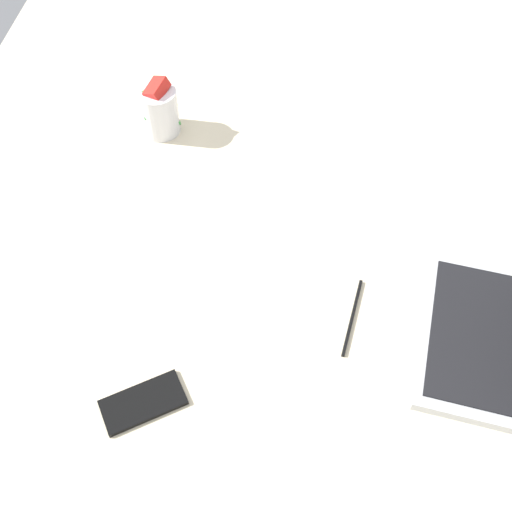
# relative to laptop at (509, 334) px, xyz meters

# --- Properties ---
(bed_mattress) EXTENTS (1.80, 1.40, 0.18)m
(bed_mattress) POSITION_rel_laptop_xyz_m (-0.35, -0.52, -0.13)
(bed_mattress) COLOR beige
(bed_mattress) RESTS_ON ground
(laptop) EXTENTS (0.36, 0.28, 0.23)m
(laptop) POSITION_rel_laptop_xyz_m (0.00, 0.00, 0.00)
(laptop) COLOR #B7BABC
(laptop) RESTS_ON bed_mattress
(snack_cup) EXTENTS (0.09, 0.09, 0.14)m
(snack_cup) POSITION_rel_laptop_xyz_m (-0.50, -0.72, 0.02)
(snack_cup) COLOR silver
(snack_cup) RESTS_ON bed_mattress
(cell_phone) EXTENTS (0.13, 0.15, 0.01)m
(cell_phone) POSITION_rel_laptop_xyz_m (0.18, -0.62, -0.04)
(cell_phone) COLOR black
(cell_phone) RESTS_ON bed_mattress
(charger_cable) EXTENTS (0.17, 0.04, 0.01)m
(charger_cable) POSITION_rel_laptop_xyz_m (-0.03, -0.27, -0.04)
(charger_cable) COLOR black
(charger_cable) RESTS_ON bed_mattress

